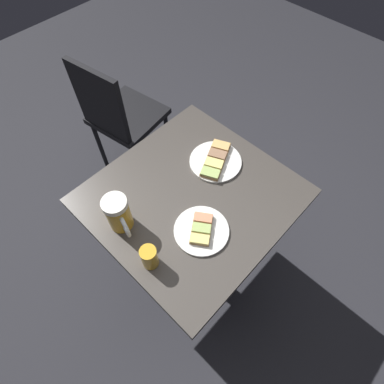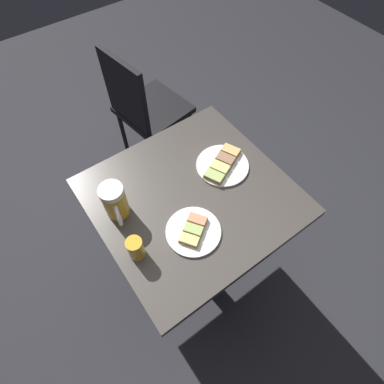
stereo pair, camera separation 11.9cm
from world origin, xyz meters
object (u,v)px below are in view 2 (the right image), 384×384
at_px(plate_far, 222,165).
at_px(beer_glass_small, 136,248).
at_px(beer_mug, 115,202).
at_px(plate_near, 193,231).
at_px(cafe_chair, 144,107).

xyz_separation_m(plate_far, beer_glass_small, (-0.48, -0.13, 0.04)).
height_order(plate_far, beer_mug, beer_mug).
xyz_separation_m(plate_near, plate_far, (0.27, 0.17, 0.00)).
bearing_deg(plate_far, beer_glass_small, -164.98).
bearing_deg(beer_glass_small, cafe_chair, 59.87).
bearing_deg(beer_mug, plate_far, -7.01).
distance_m(beer_mug, beer_glass_small, 0.19).
relative_size(plate_far, beer_mug, 1.43).
bearing_deg(plate_near, cafe_chair, 71.43).
height_order(plate_near, beer_mug, beer_mug).
bearing_deg(cafe_chair, beer_mug, -43.55).
relative_size(plate_far, cafe_chair, 0.25).
distance_m(plate_near, cafe_chair, 1.04).
distance_m(beer_mug, cafe_chair, 0.94).
bearing_deg(cafe_chair, plate_near, -27.44).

